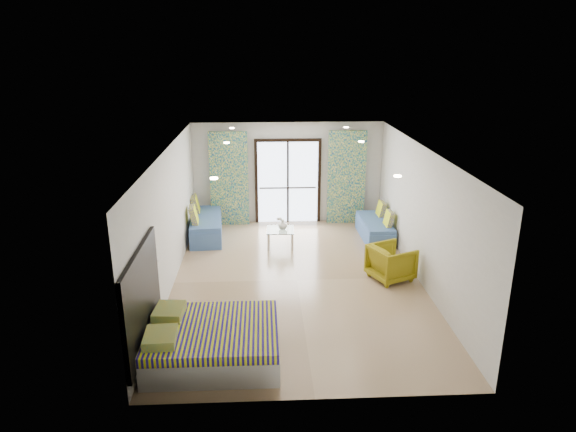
{
  "coord_description": "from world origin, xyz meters",
  "views": [
    {
      "loc": [
        -0.66,
        -9.55,
        4.56
      ],
      "look_at": [
        -0.15,
        0.72,
        1.15
      ],
      "focal_mm": 32.0,
      "sensor_mm": 36.0,
      "label": 1
    }
  ],
  "objects_px": {
    "bed": "(212,342)",
    "coffee_table": "(280,231)",
    "daybed_left": "(206,225)",
    "daybed_right": "(375,228)",
    "armchair": "(391,261)"
  },
  "relations": [
    {
      "from": "daybed_left",
      "to": "coffee_table",
      "type": "xyz_separation_m",
      "value": [
        1.85,
        -0.74,
        0.08
      ]
    },
    {
      "from": "bed",
      "to": "coffee_table",
      "type": "bearing_deg",
      "value": 75.3
    },
    {
      "from": "bed",
      "to": "coffee_table",
      "type": "distance_m",
      "value": 4.76
    },
    {
      "from": "armchair",
      "to": "bed",
      "type": "bearing_deg",
      "value": 104.24
    },
    {
      "from": "bed",
      "to": "armchair",
      "type": "height_order",
      "value": "armchair"
    },
    {
      "from": "daybed_right",
      "to": "coffee_table",
      "type": "relative_size",
      "value": 2.27
    },
    {
      "from": "daybed_right",
      "to": "coffee_table",
      "type": "bearing_deg",
      "value": -170.66
    },
    {
      "from": "daybed_right",
      "to": "coffee_table",
      "type": "height_order",
      "value": "daybed_right"
    },
    {
      "from": "bed",
      "to": "coffee_table",
      "type": "height_order",
      "value": "coffee_table"
    },
    {
      "from": "armchair",
      "to": "coffee_table",
      "type": "bearing_deg",
      "value": 24.82
    },
    {
      "from": "armchair",
      "to": "daybed_right",
      "type": "bearing_deg",
      "value": -28.34
    },
    {
      "from": "daybed_right",
      "to": "armchair",
      "type": "distance_m",
      "value": 2.38
    },
    {
      "from": "daybed_right",
      "to": "armchair",
      "type": "relative_size",
      "value": 2.11
    },
    {
      "from": "daybed_left",
      "to": "coffee_table",
      "type": "relative_size",
      "value": 2.66
    },
    {
      "from": "daybed_right",
      "to": "armchair",
      "type": "xyz_separation_m",
      "value": [
        -0.19,
        -2.37,
        0.14
      ]
    }
  ]
}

